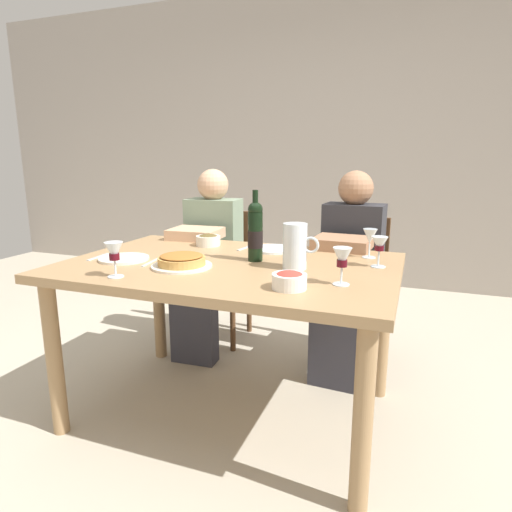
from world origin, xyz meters
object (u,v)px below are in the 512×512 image
(dining_table, at_px, (230,282))
(olive_bowl, at_px, (208,240))
(dinner_plate_left_setting, at_px, (124,259))
(wine_glass_centre, at_px, (379,245))
(baked_tart, at_px, (182,261))
(water_pitcher, at_px, (295,249))
(salad_bowl, at_px, (289,280))
(diner_right, at_px, (348,268))
(dinner_plate_right_setting, at_px, (272,249))
(chair_left, at_px, (222,266))
(wine_glass_right_diner, at_px, (342,259))
(chair_right, at_px, (355,278))
(wine_glass_spare, at_px, (370,237))
(wine_bottle, at_px, (255,231))
(wine_glass_left_diner, at_px, (114,253))
(diner_left, at_px, (207,256))

(dining_table, height_order, olive_bowl, olive_bowl)
(dinner_plate_left_setting, bearing_deg, wine_glass_centre, 13.63)
(wine_glass_centre, bearing_deg, baked_tart, -159.57)
(water_pitcher, xyz_separation_m, salad_bowl, (0.06, -0.29, -0.05))
(diner_right, bearing_deg, dinner_plate_right_setting, 47.38)
(chair_left, bearing_deg, baked_tart, 102.54)
(wine_glass_right_diner, height_order, dinner_plate_right_setting, wine_glass_right_diner)
(water_pitcher, relative_size, chair_right, 0.23)
(dinner_plate_left_setting, relative_size, chair_right, 0.27)
(chair_left, bearing_deg, wine_glass_centre, 143.20)
(wine_glass_spare, relative_size, chair_right, 0.16)
(salad_bowl, relative_size, dinner_plate_left_setting, 0.56)
(salad_bowl, height_order, diner_right, diner_right)
(olive_bowl, relative_size, diner_right, 0.11)
(dinner_plate_left_setting, bearing_deg, water_pitcher, 8.38)
(wine_bottle, relative_size, baked_tart, 1.23)
(wine_glass_spare, height_order, dinner_plate_left_setting, wine_glass_spare)
(salad_bowl, xyz_separation_m, wine_glass_spare, (0.22, 0.62, 0.06))
(wine_glass_right_diner, bearing_deg, dining_table, 161.57)
(wine_glass_spare, bearing_deg, dinner_plate_right_setting, 179.64)
(dining_table, height_order, water_pitcher, water_pitcher)
(water_pitcher, bearing_deg, wine_glass_left_diner, -149.29)
(wine_glass_spare, distance_m, chair_right, 0.69)
(olive_bowl, distance_m, wine_glass_left_diner, 0.72)
(wine_bottle, height_order, wine_glass_spare, wine_bottle)
(wine_bottle, distance_m, olive_bowl, 0.45)
(wine_glass_right_diner, bearing_deg, chair_left, 132.90)
(salad_bowl, height_order, dinner_plate_left_setting, salad_bowl)
(dining_table, height_order, wine_glass_spare, wine_glass_spare)
(wine_glass_right_diner, distance_m, wine_glass_spare, 0.51)
(wine_glass_spare, height_order, chair_left, wine_glass_spare)
(wine_glass_spare, bearing_deg, diner_left, 162.40)
(wine_glass_right_diner, distance_m, chair_left, 1.50)
(wine_bottle, height_order, diner_right, diner_right)
(chair_right, bearing_deg, wine_glass_centre, 108.13)
(water_pitcher, xyz_separation_m, chair_right, (0.15, 0.90, -0.35))
(dinner_plate_right_setting, bearing_deg, water_pitcher, -57.58)
(baked_tart, xyz_separation_m, chair_right, (0.62, 1.04, -0.29))
(baked_tart, relative_size, diner_right, 0.23)
(wine_bottle, xyz_separation_m, olive_bowl, (-0.37, 0.25, -0.11))
(dining_table, distance_m, diner_left, 0.79)
(wine_glass_centre, xyz_separation_m, wine_glass_spare, (-0.06, 0.17, 0.00))
(wine_bottle, xyz_separation_m, water_pitcher, (0.21, -0.08, -0.05))
(dinner_plate_right_setting, relative_size, chair_right, 0.26)
(salad_bowl, xyz_separation_m, wine_glass_right_diner, (0.17, 0.12, 0.07))
(dining_table, height_order, wine_glass_left_diner, wine_glass_left_diner)
(dining_table, relative_size, wine_glass_spare, 10.70)
(water_pitcher, xyz_separation_m, wine_glass_spare, (0.28, 0.33, 0.01))
(dining_table, xyz_separation_m, wine_glass_centre, (0.65, 0.15, 0.19))
(olive_bowl, relative_size, dinner_plate_right_setting, 0.59)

